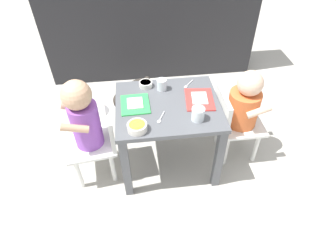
{
  "coord_description": "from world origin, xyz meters",
  "views": [
    {
      "loc": [
        -0.16,
        -1.24,
        1.46
      ],
      "look_at": [
        0.0,
        0.0,
        0.31
      ],
      "focal_mm": 30.32,
      "sensor_mm": 36.0,
      "label": 1
    }
  ],
  "objects_px": {
    "food_tray_left": "(135,104)",
    "cereal_bowl_left_side": "(137,127)",
    "dog": "(135,95)",
    "seated_child_right": "(242,106)",
    "veggie_bowl_far": "(146,84)",
    "food_tray_right": "(199,99)",
    "water_cup_right": "(198,115)",
    "spoon_by_right_tray": "(161,118)",
    "seated_child_left": "(87,121)",
    "dining_table": "(168,116)",
    "spoon_by_left_tray": "(188,85)",
    "water_cup_left": "(162,85)"
  },
  "relations": [
    {
      "from": "dining_table",
      "to": "cereal_bowl_left_side",
      "type": "distance_m",
      "value": 0.28
    },
    {
      "from": "spoon_by_left_tray",
      "to": "water_cup_right",
      "type": "bearing_deg",
      "value": -90.94
    },
    {
      "from": "food_tray_right",
      "to": "water_cup_right",
      "type": "bearing_deg",
      "value": -105.22
    },
    {
      "from": "water_cup_right",
      "to": "veggie_bowl_far",
      "type": "relative_size",
      "value": 0.9
    },
    {
      "from": "dining_table",
      "to": "food_tray_right",
      "type": "height_order",
      "value": "food_tray_right"
    },
    {
      "from": "seated_child_right",
      "to": "food_tray_right",
      "type": "height_order",
      "value": "seated_child_right"
    },
    {
      "from": "dining_table",
      "to": "cereal_bowl_left_side",
      "type": "bearing_deg",
      "value": -133.35
    },
    {
      "from": "seated_child_right",
      "to": "water_cup_right",
      "type": "xyz_separation_m",
      "value": [
        -0.32,
        -0.17,
        0.12
      ]
    },
    {
      "from": "dining_table",
      "to": "water_cup_left",
      "type": "height_order",
      "value": "water_cup_left"
    },
    {
      "from": "dining_table",
      "to": "veggie_bowl_far",
      "type": "xyz_separation_m",
      "value": [
        -0.11,
        0.19,
        0.11
      ]
    },
    {
      "from": "food_tray_left",
      "to": "spoon_by_right_tray",
      "type": "height_order",
      "value": "food_tray_left"
    },
    {
      "from": "food_tray_left",
      "to": "dog",
      "type": "bearing_deg",
      "value": 90.75
    },
    {
      "from": "spoon_by_right_tray",
      "to": "dining_table",
      "type": "bearing_deg",
      "value": 65.45
    },
    {
      "from": "seated_child_right",
      "to": "veggie_bowl_far",
      "type": "distance_m",
      "value": 0.6
    },
    {
      "from": "dining_table",
      "to": "seated_child_right",
      "type": "bearing_deg",
      "value": 3.45
    },
    {
      "from": "seated_child_left",
      "to": "spoon_by_right_tray",
      "type": "height_order",
      "value": "seated_child_left"
    },
    {
      "from": "food_tray_left",
      "to": "cereal_bowl_left_side",
      "type": "distance_m",
      "value": 0.21
    },
    {
      "from": "seated_child_right",
      "to": "water_cup_right",
      "type": "relative_size",
      "value": 8.78
    },
    {
      "from": "dog",
      "to": "seated_child_left",
      "type": "bearing_deg",
      "value": -116.55
    },
    {
      "from": "food_tray_right",
      "to": "water_cup_left",
      "type": "bearing_deg",
      "value": 146.99
    },
    {
      "from": "seated_child_left",
      "to": "veggie_bowl_far",
      "type": "height_order",
      "value": "seated_child_left"
    },
    {
      "from": "water_cup_left",
      "to": "veggie_bowl_far",
      "type": "distance_m",
      "value": 0.1
    },
    {
      "from": "food_tray_left",
      "to": "spoon_by_right_tray",
      "type": "bearing_deg",
      "value": -46.39
    },
    {
      "from": "food_tray_right",
      "to": "spoon_by_left_tray",
      "type": "relative_size",
      "value": 2.63
    },
    {
      "from": "spoon_by_left_tray",
      "to": "spoon_by_right_tray",
      "type": "xyz_separation_m",
      "value": [
        -0.2,
        -0.29,
        0.0
      ]
    },
    {
      "from": "dog",
      "to": "food_tray_right",
      "type": "height_order",
      "value": "food_tray_right"
    },
    {
      "from": "food_tray_right",
      "to": "spoon_by_left_tray",
      "type": "bearing_deg",
      "value": 104.26
    },
    {
      "from": "spoon_by_left_tray",
      "to": "spoon_by_right_tray",
      "type": "bearing_deg",
      "value": -124.42
    },
    {
      "from": "veggie_bowl_far",
      "to": "spoon_by_right_tray",
      "type": "bearing_deg",
      "value": -79.58
    },
    {
      "from": "dining_table",
      "to": "food_tray_left",
      "type": "bearing_deg",
      "value": 175.03
    },
    {
      "from": "food_tray_left",
      "to": "spoon_by_left_tray",
      "type": "xyz_separation_m",
      "value": [
        0.33,
        0.15,
        -0.0
      ]
    },
    {
      "from": "dining_table",
      "to": "food_tray_right",
      "type": "bearing_deg",
      "value": 4.97
    },
    {
      "from": "food_tray_right",
      "to": "spoon_by_left_tray",
      "type": "xyz_separation_m",
      "value": [
        -0.04,
        0.15,
        -0.0
      ]
    },
    {
      "from": "cereal_bowl_left_side",
      "to": "spoon_by_left_tray",
      "type": "xyz_separation_m",
      "value": [
        0.32,
        0.36,
        -0.02
      ]
    },
    {
      "from": "dog",
      "to": "cereal_bowl_left_side",
      "type": "height_order",
      "value": "cereal_bowl_left_side"
    },
    {
      "from": "seated_child_right",
      "to": "food_tray_left",
      "type": "distance_m",
      "value": 0.64
    },
    {
      "from": "food_tray_left",
      "to": "water_cup_right",
      "type": "distance_m",
      "value": 0.36
    },
    {
      "from": "dining_table",
      "to": "dog",
      "type": "height_order",
      "value": "dining_table"
    },
    {
      "from": "seated_child_left",
      "to": "dining_table",
      "type": "bearing_deg",
      "value": 3.84
    },
    {
      "from": "water_cup_right",
      "to": "spoon_by_left_tray",
      "type": "height_order",
      "value": "water_cup_right"
    },
    {
      "from": "cereal_bowl_left_side",
      "to": "food_tray_left",
      "type": "bearing_deg",
      "value": 90.81
    },
    {
      "from": "seated_child_right",
      "to": "spoon_by_right_tray",
      "type": "height_order",
      "value": "seated_child_right"
    },
    {
      "from": "dining_table",
      "to": "veggie_bowl_far",
      "type": "relative_size",
      "value": 7.3
    },
    {
      "from": "water_cup_left",
      "to": "cereal_bowl_left_side",
      "type": "distance_m",
      "value": 0.37
    },
    {
      "from": "spoon_by_right_tray",
      "to": "seated_child_left",
      "type": "bearing_deg",
      "value": 167.55
    },
    {
      "from": "seated_child_left",
      "to": "cereal_bowl_left_side",
      "type": "bearing_deg",
      "value": -30.19
    },
    {
      "from": "seated_child_left",
      "to": "seated_child_right",
      "type": "height_order",
      "value": "seated_child_left"
    },
    {
      "from": "water_cup_left",
      "to": "veggie_bowl_far",
      "type": "relative_size",
      "value": 0.84
    },
    {
      "from": "seated_child_right",
      "to": "veggie_bowl_far",
      "type": "xyz_separation_m",
      "value": [
        -0.57,
        0.16,
        0.1
      ]
    },
    {
      "from": "food_tray_right",
      "to": "veggie_bowl_far",
      "type": "relative_size",
      "value": 2.76
    }
  ]
}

